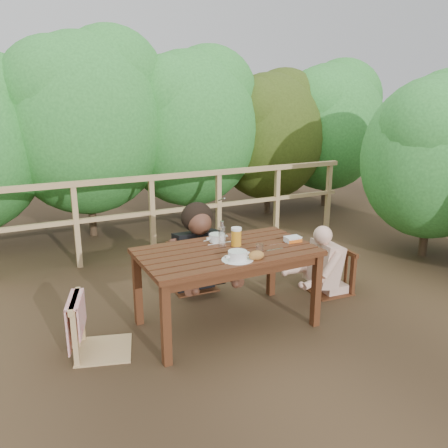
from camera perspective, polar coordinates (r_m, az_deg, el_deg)
name	(u,v)px	position (r m, az deg, el deg)	size (l,w,h in m)	color
ground	(227,324)	(4.13, 0.32, -12.28)	(60.00, 60.00, 0.00)	#44311E
table	(227,288)	(3.98, 0.33, -7.97)	(1.47, 0.83, 0.68)	#3D1E0F
chair_left	(100,300)	(3.67, -15.07, -9.03)	(0.43, 0.43, 0.87)	tan
chair_far	(192,247)	(4.71, -3.97, -2.85)	(0.44, 0.44, 0.88)	#3D1E0F
chair_right	(330,253)	(4.73, 12.97, -3.50)	(0.41, 0.41, 0.82)	#3D1E0F
woman	(191,221)	(4.64, -4.13, 0.41)	(0.58, 0.71, 1.43)	black
diner_right	(333,237)	(4.70, 13.37, -1.55)	(0.46, 0.57, 1.15)	#CEA28C
railing	(152,216)	(5.68, -8.86, 0.95)	(5.60, 0.10, 1.01)	tan
hedge_row	(149,97)	(6.76, -9.31, 15.24)	(6.60, 1.60, 3.80)	#2C732C
soup_near	(237,256)	(3.61, 1.68, -3.99)	(0.25, 0.25, 0.08)	white
soup_far	(217,238)	(4.05, -0.86, -1.79)	(0.24, 0.24, 0.08)	silver
bread_roll	(256,256)	(3.64, 4.03, -3.91)	(0.13, 0.10, 0.08)	#9B622D
beer_glass	(236,237)	(3.93, 1.53, -1.67)	(0.09, 0.09, 0.17)	orange
bottle	(222,235)	(3.86, -0.25, -1.42)	(0.06, 0.06, 0.25)	white
tumbler	(260,249)	(3.80, 4.44, -3.05)	(0.07, 0.07, 0.08)	white
butter_tub	(293,240)	(4.09, 8.50, -1.95)	(0.14, 0.10, 0.06)	white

